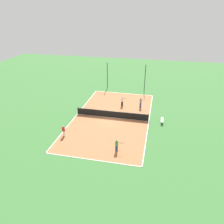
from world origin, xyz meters
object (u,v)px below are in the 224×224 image
at_px(player_baseline_gray, 141,102).
at_px(fence_post_back_left, 107,76).
at_px(fence_post_back_right, 145,78).
at_px(player_far_green, 117,145).
at_px(tennis_ball_far_baseline, 105,116).
at_px(player_far_white, 122,101).
at_px(tennis_ball_midcourt, 101,94).
at_px(tennis_ball_right_alley, 111,142).
at_px(tennis_net, 112,114).
at_px(bench, 162,120).
at_px(player_coach_red, 64,130).
at_px(tennis_ball_near_net, 93,100).

height_order(player_baseline_gray, fence_post_back_left, fence_post_back_left).
bearing_deg(fence_post_back_right, player_far_green, -93.83).
distance_m(player_baseline_gray, tennis_ball_far_baseline, 6.56).
xyz_separation_m(player_far_white, tennis_ball_midcourt, (-4.83, 4.25, -0.90)).
height_order(player_baseline_gray, tennis_ball_midcourt, player_baseline_gray).
bearing_deg(tennis_ball_right_alley, player_baseline_gray, 77.57).
distance_m(player_far_white, fence_post_back_right, 8.69).
bearing_deg(tennis_net, bench, -0.11).
relative_size(player_coach_red, tennis_ball_far_baseline, 21.74).
distance_m(bench, player_far_white, 7.84).
xyz_separation_m(bench, tennis_ball_near_net, (-11.89, 5.72, -0.33)).
bearing_deg(fence_post_back_right, player_baseline_gray, -89.41).
relative_size(tennis_net, tennis_ball_right_alley, 158.04).
relative_size(player_far_green, tennis_ball_far_baseline, 22.61).
xyz_separation_m(bench, fence_post_back_right, (-3.57, 12.35, 2.18)).
bearing_deg(tennis_ball_near_net, player_far_green, -63.11).
height_order(bench, player_far_green, player_far_green).
distance_m(player_coach_red, fence_post_back_left, 18.78).
relative_size(bench, tennis_ball_far_baseline, 22.20).
height_order(tennis_ball_near_net, tennis_ball_far_baseline, same).
xyz_separation_m(player_coach_red, tennis_ball_near_net, (0.20, 12.04, -0.80)).
height_order(player_baseline_gray, player_far_white, player_baseline_gray).
height_order(tennis_ball_far_baseline, fence_post_back_right, fence_post_back_right).
bearing_deg(bench, fence_post_back_left, 41.51).
bearing_deg(tennis_ball_near_net, fence_post_back_right, 38.56).
relative_size(player_far_white, tennis_ball_near_net, 23.99).
height_order(player_far_green, player_far_white, player_far_white).
bearing_deg(tennis_ball_midcourt, tennis_ball_right_alley, -70.17).
bearing_deg(tennis_ball_midcourt, fence_post_back_right, 25.88).
height_order(player_coach_red, tennis_ball_right_alley, player_coach_red).
height_order(player_far_white, fence_post_back_left, fence_post_back_left).
height_order(player_baseline_gray, tennis_ball_right_alley, player_baseline_gray).
height_order(tennis_ball_right_alley, tennis_ball_midcourt, same).
bearing_deg(tennis_ball_near_net, bench, -25.69).
xyz_separation_m(tennis_ball_midcourt, fence_post_back_right, (7.76, 3.77, 2.51)).
bearing_deg(player_baseline_gray, tennis_ball_far_baseline, -131.47).
distance_m(tennis_net, player_baseline_gray, 5.77).
relative_size(bench, tennis_ball_midcourt, 22.20).
bearing_deg(player_far_white, tennis_ball_midcourt, 93.64).
bearing_deg(tennis_ball_right_alley, tennis_ball_near_net, 116.15).
height_order(player_far_white, fence_post_back_right, fence_post_back_right).
bearing_deg(player_far_green, fence_post_back_left, 106.49).
xyz_separation_m(tennis_net, player_far_white, (0.75, 4.32, 0.37)).
xyz_separation_m(player_far_green, tennis_ball_midcourt, (-6.40, 16.59, -0.84)).
distance_m(tennis_ball_near_net, tennis_ball_midcourt, 2.92).
xyz_separation_m(tennis_net, tennis_ball_right_alley, (1.37, -6.52, -0.53)).
relative_size(tennis_net, tennis_ball_far_baseline, 158.04).
xyz_separation_m(tennis_ball_far_baseline, fence_post_back_right, (4.81, 12.25, 2.51)).
bearing_deg(tennis_net, fence_post_back_right, 73.40).
xyz_separation_m(bench, player_far_white, (-6.51, 4.34, 0.57)).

